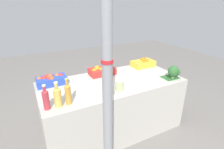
# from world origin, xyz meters

# --- Properties ---
(ground_plane) EXTENTS (10.00, 10.00, 0.00)m
(ground_plane) POSITION_xyz_m (0.00, 0.00, 0.00)
(ground_plane) COLOR slate
(market_table) EXTENTS (1.93, 0.89, 0.78)m
(market_table) POSITION_xyz_m (0.00, 0.00, 0.39)
(market_table) COLOR #B7B2A8
(market_table) RESTS_ON ground_plane
(support_pole) EXTENTS (0.10, 0.10, 2.50)m
(support_pole) POSITION_xyz_m (-0.43, -0.75, 1.25)
(support_pole) COLOR gray
(support_pole) RESTS_ON ground_plane
(apple_crate) EXTENTS (0.38, 0.23, 0.13)m
(apple_crate) POSITION_xyz_m (-0.75, 0.30, 0.84)
(apple_crate) COLOR #2847B7
(apple_crate) RESTS_ON market_table
(orange_crate) EXTENTS (0.38, 0.23, 0.13)m
(orange_crate) POSITION_xyz_m (-0.02, 0.30, 0.84)
(orange_crate) COLOR red
(orange_crate) RESTS_ON market_table
(carrot_crate) EXTENTS (0.38, 0.23, 0.13)m
(carrot_crate) POSITION_xyz_m (0.74, 0.29, 0.83)
(carrot_crate) COLOR gold
(carrot_crate) RESTS_ON market_table
(broccoli_pile) EXTENTS (0.24, 0.20, 0.19)m
(broccoli_pile) POSITION_xyz_m (0.82, -0.31, 0.88)
(broccoli_pile) COLOR #2D602D
(broccoli_pile) RESTS_ON market_table
(juice_bottle_ruby) EXTENTS (0.06, 0.06, 0.27)m
(juice_bottle_ruby) POSITION_xyz_m (-0.89, -0.29, 0.89)
(juice_bottle_ruby) COLOR #B2333D
(juice_bottle_ruby) RESTS_ON market_table
(juice_bottle_golden) EXTENTS (0.08, 0.08, 0.27)m
(juice_bottle_golden) POSITION_xyz_m (-0.78, -0.29, 0.89)
(juice_bottle_golden) COLOR gold
(juice_bottle_golden) RESTS_ON market_table
(juice_bottle_amber) EXTENTS (0.06, 0.06, 0.29)m
(juice_bottle_amber) POSITION_xyz_m (-0.67, -0.29, 0.90)
(juice_bottle_amber) COLOR gold
(juice_bottle_amber) RESTS_ON market_table
(pickle_jar) EXTENTS (0.11, 0.11, 0.13)m
(pickle_jar) POSITION_xyz_m (-0.04, -0.27, 0.84)
(pickle_jar) COLOR #B2C684
(pickle_jar) RESTS_ON market_table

